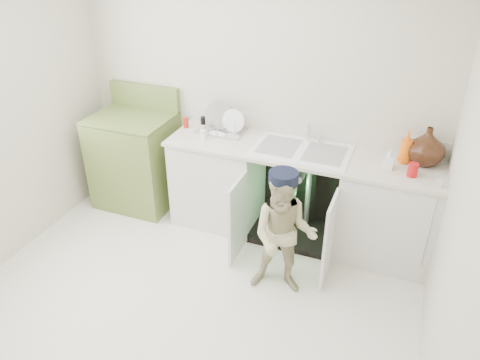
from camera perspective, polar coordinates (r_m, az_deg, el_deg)
name	(u,v)px	position (r m, az deg, el deg)	size (l,w,h in m)	color
ground	(188,302)	(3.89, -6.31, -14.57)	(3.50, 3.50, 0.00)	silver
room_shell	(178,164)	(3.15, -7.56, 1.89)	(6.00, 5.50, 1.26)	beige
counter_run	(302,192)	(4.34, 7.54, -1.48)	(2.44, 1.02, 1.22)	silver
avocado_stove	(136,159)	(4.94, -12.58, 2.52)	(0.78, 0.65, 1.21)	#587031
repair_worker	(284,234)	(3.66, 5.38, -6.62)	(0.58, 0.67, 1.08)	#C4B78C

